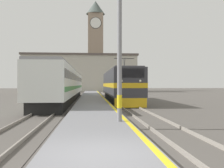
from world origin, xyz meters
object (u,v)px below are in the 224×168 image
at_px(clock_tower, 95,43).
at_px(passenger_train, 66,84).
at_px(catenary_mast, 122,26).
at_px(locomotive_train, 119,86).

bearing_deg(clock_tower, passenger_train, -95.64).
height_order(passenger_train, clock_tower, clock_tower).
height_order(catenary_mast, clock_tower, clock_tower).
bearing_deg(catenary_mast, passenger_train, 101.78).
bearing_deg(passenger_train, clock_tower, 84.36).
bearing_deg(clock_tower, locomotive_train, -87.95).
bearing_deg(passenger_train, catenary_mast, -78.22).
xyz_separation_m(locomotive_train, clock_tower, (-1.82, 50.81, 13.02)).
bearing_deg(locomotive_train, passenger_train, 155.91).
distance_m(catenary_mast, clock_tower, 70.43).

